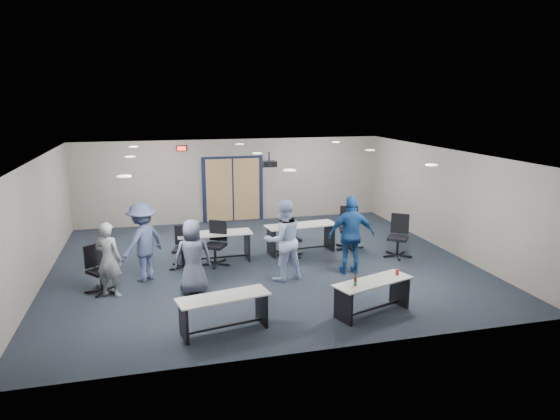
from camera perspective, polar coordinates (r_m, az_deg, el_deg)
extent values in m
plane|color=#1C232D|center=(12.44, -2.03, -6.07)|extent=(10.00, 10.00, 0.00)
cube|color=gray|center=(16.41, -5.45, 3.37)|extent=(10.00, 0.04, 2.70)
cube|color=gray|center=(7.90, 4.98, -7.01)|extent=(10.00, 0.04, 2.70)
cube|color=gray|center=(12.07, -25.96, -1.30)|extent=(0.04, 9.00, 2.70)
cube|color=gray|center=(13.99, 18.36, 1.13)|extent=(0.04, 9.00, 2.70)
cube|color=white|center=(11.84, -2.13, 6.39)|extent=(10.00, 9.00, 0.04)
cube|color=black|center=(16.44, -5.41, 2.32)|extent=(2.00, 0.06, 2.20)
cube|color=#9E7748|center=(16.35, -6.96, 2.23)|extent=(0.85, 0.04, 2.05)
cube|color=#9E7748|center=(16.49, -3.85, 2.38)|extent=(0.85, 0.04, 2.05)
cube|color=black|center=(16.05, -11.19, 6.94)|extent=(0.32, 0.05, 0.18)
cube|color=#FF0C0C|center=(16.02, -11.19, 6.93)|extent=(0.26, 0.02, 0.12)
cylinder|color=black|center=(12.41, -1.26, 6.12)|extent=(0.04, 0.04, 0.24)
cube|color=black|center=(12.43, -1.26, 5.30)|extent=(0.35, 0.30, 0.14)
cylinder|color=black|center=(12.28, -1.10, 5.21)|extent=(0.08, 0.03, 0.08)
cube|color=beige|center=(8.82, -6.48, -9.83)|extent=(1.68, 0.84, 0.03)
cube|color=black|center=(8.77, -10.96, -12.46)|extent=(0.14, 0.49, 0.63)
cube|color=black|center=(9.18, -2.12, -11.03)|extent=(0.14, 0.49, 0.63)
cube|color=black|center=(9.04, -6.39, -13.05)|extent=(1.41, 0.32, 0.04)
cube|color=beige|center=(9.61, 10.60, -8.03)|extent=(1.69, 1.01, 0.03)
cube|color=black|center=(9.29, 7.24, -10.83)|extent=(0.20, 0.48, 0.62)
cube|color=black|center=(10.21, 13.48, -8.88)|extent=(0.20, 0.48, 0.62)
cube|color=black|center=(9.82, 10.47, -11.02)|extent=(1.37, 0.49, 0.04)
cylinder|color=red|center=(10.01, 13.24, -6.91)|extent=(0.07, 0.07, 0.11)
cube|color=beige|center=(12.44, -7.49, -2.67)|extent=(1.84, 0.64, 0.03)
cube|color=black|center=(12.47, -11.14, -4.55)|extent=(0.06, 0.56, 0.71)
cube|color=black|center=(12.67, -3.79, -4.05)|extent=(0.06, 0.56, 0.71)
cube|color=black|center=(12.62, -7.40, -5.41)|extent=(1.62, 0.07, 0.04)
cube|color=beige|center=(13.07, 2.42, -1.75)|extent=(1.92, 0.81, 0.03)
cube|color=black|center=(12.88, -1.01, -3.70)|extent=(0.11, 0.57, 0.73)
cube|color=black|center=(13.50, 5.67, -2.99)|extent=(0.11, 0.57, 0.73)
cube|color=black|center=(13.24, 2.40, -4.42)|extent=(1.66, 0.22, 0.04)
imported|color=#8D959A|center=(10.78, -19.00, -5.37)|extent=(0.69, 0.61, 1.58)
imported|color=#4C5369|center=(10.55, -9.93, -5.25)|extent=(0.77, 0.50, 1.58)
imported|color=#C0D6FF|center=(11.10, 0.37, -3.44)|extent=(0.99, 0.83, 1.83)
imported|color=navy|center=(11.61, 8.16, -2.85)|extent=(1.12, 0.58, 1.83)
imported|color=#424F78|center=(11.46, -15.42, -3.53)|extent=(1.28, 1.27, 1.78)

